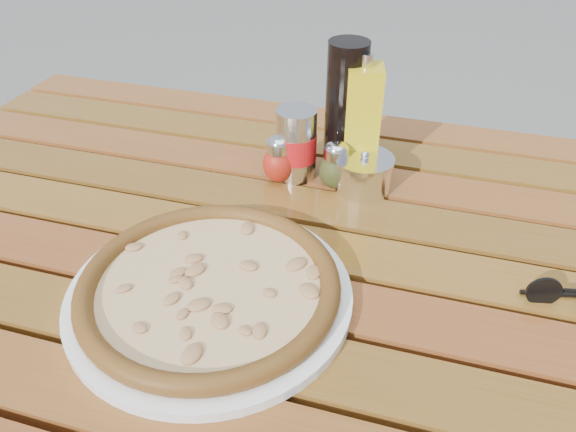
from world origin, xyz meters
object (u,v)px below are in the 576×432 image
(oregano_shaker, at_px, (336,166))
(table, at_px, (284,280))
(pizza, at_px, (209,285))
(sunglasses, at_px, (569,293))
(soda_can, at_px, (296,144))
(olive_oil_cruet, at_px, (362,122))
(plate, at_px, (210,295))
(pepper_shaker, at_px, (279,160))
(parmesan_tin, at_px, (363,173))
(dark_bottle, at_px, (345,108))

(oregano_shaker, bearing_deg, table, -103.26)
(pizza, height_order, sunglasses, sunglasses)
(soda_can, relative_size, olive_oil_cruet, 0.57)
(pizza, bearing_deg, table, 68.23)
(plate, xyz_separation_m, pepper_shaker, (0.00, 0.30, 0.03))
(table, height_order, oregano_shaker, oregano_shaker)
(pizza, bearing_deg, pepper_shaker, 89.93)
(plate, xyz_separation_m, parmesan_tin, (0.14, 0.31, 0.02))
(table, distance_m, olive_oil_cruet, 0.28)
(plate, height_order, soda_can, soda_can)
(plate, distance_m, olive_oil_cruet, 0.38)
(dark_bottle, distance_m, sunglasses, 0.43)
(plate, xyz_separation_m, olive_oil_cruet, (0.12, 0.35, 0.09))
(oregano_shaker, height_order, dark_bottle, dark_bottle)
(soda_can, relative_size, sunglasses, 1.09)
(pizza, xyz_separation_m, parmesan_tin, (0.14, 0.31, 0.01))
(plate, bearing_deg, table, 68.23)
(sunglasses, bearing_deg, pizza, -175.97)
(soda_can, bearing_deg, plate, -94.21)
(pepper_shaker, height_order, dark_bottle, dark_bottle)
(pepper_shaker, height_order, soda_can, soda_can)
(olive_oil_cruet, relative_size, sunglasses, 1.91)
(dark_bottle, bearing_deg, soda_can, -144.48)
(dark_bottle, bearing_deg, sunglasses, -35.83)
(table, distance_m, soda_can, 0.23)
(soda_can, xyz_separation_m, olive_oil_cruet, (0.10, 0.03, 0.04))
(pizza, xyz_separation_m, dark_bottle, (0.09, 0.37, 0.09))
(parmesan_tin, bearing_deg, olive_oil_cruet, 109.48)
(pepper_shaker, xyz_separation_m, dark_bottle, (0.09, 0.07, 0.07))
(dark_bottle, bearing_deg, parmesan_tin, -52.61)
(parmesan_tin, height_order, sunglasses, parmesan_tin)
(plate, bearing_deg, pepper_shaker, 89.93)
(oregano_shaker, distance_m, soda_can, 0.08)
(dark_bottle, bearing_deg, table, -99.09)
(plate, relative_size, sunglasses, 3.27)
(pepper_shaker, distance_m, olive_oil_cruet, 0.15)
(plate, bearing_deg, soda_can, 85.79)
(sunglasses, bearing_deg, plate, -175.97)
(table, distance_m, sunglasses, 0.39)
(pizza, height_order, oregano_shaker, oregano_shaker)
(pizza, bearing_deg, sunglasses, 15.63)
(soda_can, bearing_deg, parmesan_tin, -5.99)
(pizza, distance_m, sunglasses, 0.45)
(plate, relative_size, oregano_shaker, 4.39)
(oregano_shaker, bearing_deg, dark_bottle, 91.68)
(plate, distance_m, sunglasses, 0.45)
(table, xyz_separation_m, parmesan_tin, (0.08, 0.17, 0.11))
(table, height_order, plate, plate)
(dark_bottle, distance_m, soda_can, 0.10)
(table, distance_m, parmesan_tin, 0.21)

